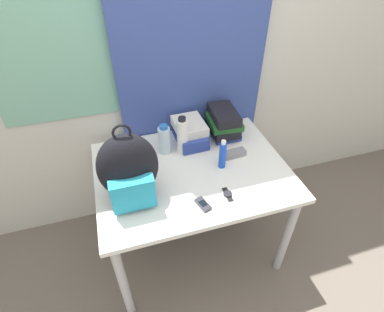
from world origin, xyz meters
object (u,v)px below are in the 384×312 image
at_px(book_stack_left, 190,132).
at_px(sunscreen_bottle, 223,155).
at_px(cell_phone, 203,204).
at_px(wristwatch, 228,194).
at_px(water_bottle, 164,140).
at_px(book_stack_center, 224,123).
at_px(backpack, 128,169).
at_px(sunglasses_case, 233,154).
at_px(sports_bottle, 182,136).

relative_size(book_stack_left, sunscreen_bottle, 1.47).
distance_m(cell_phone, wristwatch, 0.15).
height_order(water_bottle, sunscreen_bottle, water_bottle).
distance_m(book_stack_left, sunscreen_bottle, 0.31).
xyz_separation_m(book_stack_left, sunscreen_bottle, (0.11, -0.29, 0.02)).
xyz_separation_m(book_stack_center, sunscreen_bottle, (-0.12, -0.29, -0.01)).
xyz_separation_m(book_stack_left, cell_phone, (-0.10, -0.55, -0.06)).
relative_size(sunscreen_bottle, cell_phone, 1.82).
bearing_deg(wristwatch, backpack, 163.38).
relative_size(book_stack_left, book_stack_center, 1.06).
bearing_deg(wristwatch, sunscreen_bottle, 76.71).
bearing_deg(water_bottle, sunscreen_bottle, -39.01).
relative_size(book_stack_left, sunglasses_case, 1.80).
bearing_deg(book_stack_center, sunglasses_case, -94.63).
bearing_deg(sunglasses_case, book_stack_left, 132.64).
distance_m(sports_bottle, sunglasses_case, 0.33).
distance_m(book_stack_center, sunglasses_case, 0.24).
bearing_deg(water_bottle, sports_bottle, -13.40).
xyz_separation_m(backpack, water_bottle, (0.25, 0.31, -0.09)).
distance_m(water_bottle, sunglasses_case, 0.43).
bearing_deg(cell_phone, sports_bottle, 87.33).
bearing_deg(book_stack_center, water_bottle, -171.47).
xyz_separation_m(backpack, sunscreen_bottle, (0.53, 0.08, -0.10)).
height_order(water_bottle, cell_phone, water_bottle).
relative_size(water_bottle, wristwatch, 1.92).
relative_size(sports_bottle, sunglasses_case, 1.60).
xyz_separation_m(water_bottle, cell_phone, (0.08, -0.48, -0.08)).
xyz_separation_m(water_bottle, sports_bottle, (0.11, -0.03, 0.03)).
bearing_deg(sunscreen_bottle, wristwatch, -103.29).
xyz_separation_m(book_stack_left, water_bottle, (-0.18, -0.06, 0.02)).
bearing_deg(book_stack_left, sports_bottle, -129.93).
height_order(book_stack_center, sunscreen_bottle, same).
height_order(backpack, sunscreen_bottle, backpack).
bearing_deg(wristwatch, water_bottle, 117.34).
bearing_deg(water_bottle, wristwatch, -62.66).
xyz_separation_m(backpack, wristwatch, (0.48, -0.14, -0.18)).
height_order(book_stack_left, sunscreen_bottle, sunscreen_bottle).
relative_size(book_stack_left, cell_phone, 2.67).
xyz_separation_m(sunscreen_bottle, wristwatch, (-0.05, -0.22, -0.08)).
xyz_separation_m(book_stack_left, sunglasses_case, (0.21, -0.23, -0.05)).
bearing_deg(book_stack_center, wristwatch, -108.63).
height_order(sports_bottle, wristwatch, sports_bottle).
bearing_deg(backpack, sunscreen_bottle, 8.29).
xyz_separation_m(backpack, sunglasses_case, (0.63, 0.15, -0.17)).
relative_size(water_bottle, sunscreen_bottle, 1.04).
relative_size(sunglasses_case, wristwatch, 1.51).
distance_m(backpack, book_stack_left, 0.58).
height_order(water_bottle, sports_bottle, sports_bottle).
height_order(book_stack_center, sunglasses_case, book_stack_center).
relative_size(backpack, water_bottle, 2.26).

